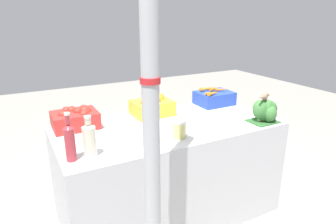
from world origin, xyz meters
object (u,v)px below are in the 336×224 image
at_px(support_pole, 151,105).
at_px(juice_bottle_ruby, 70,141).
at_px(apple_crate, 76,118).
at_px(carrot_crate, 214,98).
at_px(juice_bottle_cloudy, 89,139).
at_px(orange_crate, 153,106).
at_px(pickle_jar, 180,129).
at_px(broccoli_pile, 265,111).
at_px(sparrow_bird, 265,97).

bearing_deg(support_pole, juice_bottle_ruby, 127.13).
bearing_deg(apple_crate, carrot_crate, -0.13).
relative_size(apple_crate, juice_bottle_cloudy, 1.27).
distance_m(orange_crate, juice_bottle_cloudy, 0.85).
bearing_deg(juice_bottle_cloudy, orange_crate, 38.62).
distance_m(juice_bottle_ruby, pickle_jar, 0.73).
height_order(broccoli_pile, juice_bottle_ruby, juice_bottle_ruby).
relative_size(apple_crate, sparrow_bird, 2.45).
distance_m(support_pole, pickle_jar, 0.68).
relative_size(apple_crate, juice_bottle_ruby, 1.11).
height_order(support_pole, juice_bottle_cloudy, support_pole).
bearing_deg(pickle_jar, apple_crate, 137.58).
xyz_separation_m(broccoli_pile, pickle_jar, (-0.76, 0.04, -0.03)).
height_order(support_pole, carrot_crate, support_pole).
distance_m(juice_bottle_ruby, sparrow_bird, 1.46).
relative_size(support_pole, orange_crate, 7.39).
bearing_deg(juice_bottle_ruby, support_pole, -52.87).
relative_size(support_pole, broccoli_pile, 10.01).
relative_size(carrot_crate, juice_bottle_cloudy, 1.27).
xyz_separation_m(carrot_crate, broccoli_pile, (0.07, -0.57, 0.02)).
relative_size(orange_crate, pickle_jar, 2.71).
height_order(orange_crate, juice_bottle_cloudy, juice_bottle_cloudy).
bearing_deg(juice_bottle_ruby, pickle_jar, -0.50).
bearing_deg(apple_crate, juice_bottle_cloudy, -93.26).
bearing_deg(pickle_jar, orange_crate, 84.78).
xyz_separation_m(juice_bottle_ruby, juice_bottle_cloudy, (0.11, -0.00, -0.01)).
distance_m(support_pole, sparrow_bird, 1.21).
bearing_deg(support_pole, pickle_jar, 45.56).
xyz_separation_m(support_pole, apple_crate, (-0.18, 0.95, -0.33)).
height_order(apple_crate, juice_bottle_ruby, juice_bottle_ruby).
bearing_deg(broccoli_pile, apple_crate, 156.87).
height_order(orange_crate, carrot_crate, orange_crate).
bearing_deg(apple_crate, juice_bottle_ruby, -104.99).
distance_m(carrot_crate, juice_bottle_ruby, 1.51).
bearing_deg(sparrow_bird, orange_crate, 122.42).
bearing_deg(juice_bottle_cloudy, pickle_jar, -0.59).
height_order(juice_bottle_cloudy, pickle_jar, juice_bottle_cloudy).
bearing_deg(apple_crate, orange_crate, 0.22).
height_order(support_pole, broccoli_pile, support_pole).
height_order(carrot_crate, juice_bottle_ruby, juice_bottle_ruby).
bearing_deg(broccoli_pile, orange_crate, 140.88).
height_order(broccoli_pile, pickle_jar, broccoli_pile).
xyz_separation_m(orange_crate, juice_bottle_cloudy, (-0.66, -0.53, 0.04)).
bearing_deg(orange_crate, pickle_jar, -95.22).
distance_m(broccoli_pile, pickle_jar, 0.76).
xyz_separation_m(apple_crate, juice_bottle_ruby, (-0.14, -0.53, 0.05)).
xyz_separation_m(juice_bottle_ruby, sparrow_bird, (1.46, -0.05, 0.09)).
relative_size(orange_crate, carrot_crate, 1.00).
distance_m(broccoli_pile, sparrow_bird, 0.12).
height_order(carrot_crate, pickle_jar, carrot_crate).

